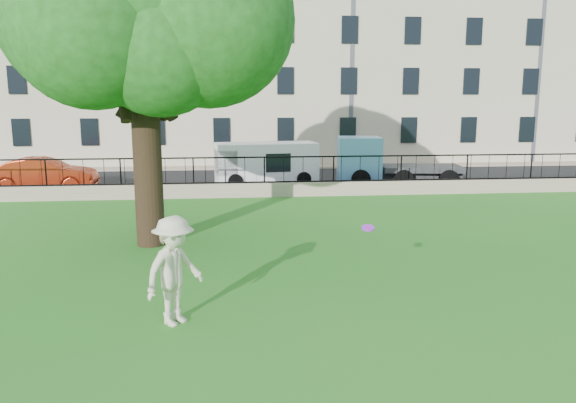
{
  "coord_description": "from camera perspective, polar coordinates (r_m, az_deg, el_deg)",
  "views": [
    {
      "loc": [
        -1.42,
        -11.77,
        4.19
      ],
      "look_at": [
        0.14,
        3.5,
        1.34
      ],
      "focal_mm": 35.0,
      "sensor_mm": 36.0,
      "label": 1
    }
  ],
  "objects": [
    {
      "name": "iron_railing",
      "position": [
        24.0,
        -2.42,
        3.22
      ],
      "size": [
        50.0,
        0.05,
        1.13
      ],
      "color": "black",
      "rests_on": "retaining_wall"
    },
    {
      "name": "tree",
      "position": [
        16.54,
        -15.21,
        19.19
      ],
      "size": [
        8.18,
        6.38,
        10.19
      ],
      "color": "black",
      "rests_on": "ground"
    },
    {
      "name": "man",
      "position": [
        10.68,
        -11.47,
        -6.91
      ],
      "size": [
        1.46,
        1.51,
        2.07
      ],
      "primitive_type": "imported",
      "rotation": [
        0.0,
        0.0,
        0.84
      ],
      "color": "beige",
      "rests_on": "ground"
    },
    {
      "name": "ground",
      "position": [
        12.57,
        0.98,
        -8.97
      ],
      "size": [
        120.0,
        120.0,
        0.0
      ],
      "primitive_type": "plane",
      "color": "#25771C",
      "rests_on": "ground"
    },
    {
      "name": "retaining_wall",
      "position": [
        24.12,
        -2.4,
        1.21
      ],
      "size": [
        50.0,
        0.4,
        0.6
      ],
      "primitive_type": "cube",
      "color": "gray",
      "rests_on": "ground"
    },
    {
      "name": "sidewalk",
      "position": [
        33.95,
        -3.42,
        3.49
      ],
      "size": [
        60.0,
        1.4,
        0.12
      ],
      "primitive_type": "cube",
      "color": "gray",
      "rests_on": "ground"
    },
    {
      "name": "frisbee",
      "position": [
        11.62,
        8.13,
        -2.66
      ],
      "size": [
        0.36,
        0.35,
        0.12
      ],
      "primitive_type": "cylinder",
      "rotation": [
        0.21,
        -0.14,
        0.4
      ],
      "color": "#A426D9"
    },
    {
      "name": "white_van",
      "position": [
        27.4,
        -2.23,
        3.85
      ],
      "size": [
        5.06,
        2.49,
        2.04
      ],
      "primitive_type": "cube",
      "rotation": [
        0.0,
        0.0,
        0.13
      ],
      "color": "white",
      "rests_on": "street"
    },
    {
      "name": "street",
      "position": [
        28.81,
        -2.96,
        2.13
      ],
      "size": [
        60.0,
        9.0,
        0.01
      ],
      "primitive_type": "cube",
      "color": "black",
      "rests_on": "ground"
    },
    {
      "name": "blue_truck",
      "position": [
        27.5,
        10.95,
        4.01
      ],
      "size": [
        5.78,
        2.61,
        2.34
      ],
      "primitive_type": "cube",
      "rotation": [
        0.0,
        0.0,
        -0.11
      ],
      "color": "#5597C8",
      "rests_on": "street"
    },
    {
      "name": "building_row",
      "position": [
        39.45,
        -3.9,
        14.44
      ],
      "size": [
        56.4,
        10.4,
        13.8
      ],
      "color": "beige",
      "rests_on": "ground"
    },
    {
      "name": "red_sedan",
      "position": [
        27.79,
        -23.55,
        2.53
      ],
      "size": [
        4.65,
        1.73,
        1.52
      ],
      "primitive_type": "imported",
      "rotation": [
        0.0,
        0.0,
        1.6
      ],
      "color": "#A92F14",
      "rests_on": "street"
    }
  ]
}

